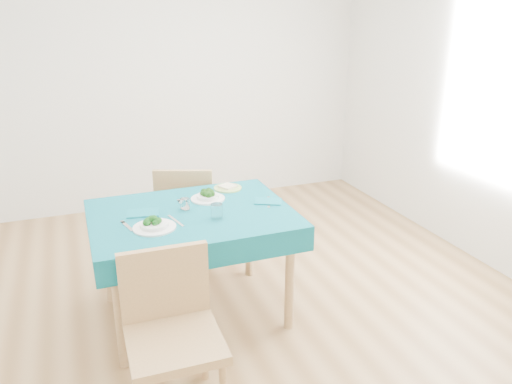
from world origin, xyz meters
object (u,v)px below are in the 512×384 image
object	(u,v)px
chair_near	(173,316)
bowl_far	(208,195)
table	(194,265)
chair_far	(187,196)
side_plate	(228,188)
bowl_near	(154,222)

from	to	relation	value
chair_near	bowl_far	xyz separation A→B (m)	(0.47, 1.03, 0.21)
table	chair_far	xyz separation A→B (m)	(0.16, 0.82, 0.18)
bowl_far	side_plate	world-z (taller)	bowl_far
bowl_near	bowl_far	distance (m)	0.56
chair_far	bowl_far	distance (m)	0.67
side_plate	bowl_near	bearing A→B (deg)	-140.25
table	bowl_far	world-z (taller)	bowl_far
chair_far	table	bearing A→B (deg)	99.76
chair_far	bowl_near	distance (m)	1.10
bowl_near	side_plate	size ratio (longest dim) A/B	1.26
table	chair_near	distance (m)	0.92
table	bowl_far	bearing A→B (deg)	49.20
table	side_plate	bearing A→B (deg)	44.54
chair_far	chair_near	bearing A→B (deg)	95.00
table	bowl_near	bearing A→B (deg)	-147.90
table	bowl_far	xyz separation A→B (m)	(0.16, 0.19, 0.41)
chair_far	side_plate	world-z (taller)	chair_far
chair_near	chair_far	world-z (taller)	chair_near
bowl_far	side_plate	xyz separation A→B (m)	(0.20, 0.17, -0.03)
table	side_plate	distance (m)	0.63
table	chair_near	bearing A→B (deg)	-110.15
table	chair_far	world-z (taller)	chair_far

